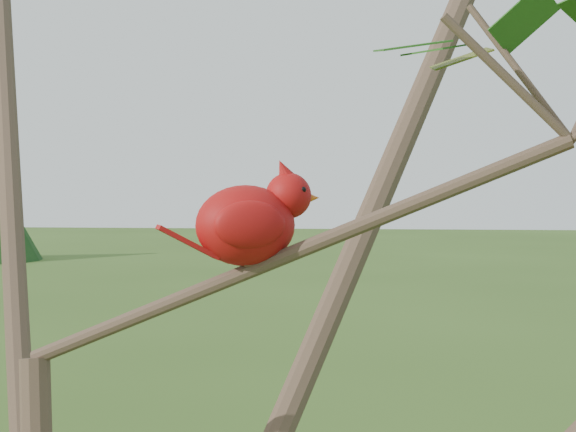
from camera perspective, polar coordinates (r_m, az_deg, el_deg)
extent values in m
ellipsoid|color=#AF100F|center=(0.98, -2.77, -0.62)|extent=(0.14, 0.12, 0.09)
sphere|color=#AF100F|center=(1.00, 0.02, 1.32)|extent=(0.07, 0.07, 0.05)
cone|color=#AF100F|center=(1.00, -0.21, 2.83)|extent=(0.05, 0.04, 0.04)
cone|color=#D85914|center=(1.00, 1.44, 1.18)|extent=(0.03, 0.03, 0.02)
ellipsoid|color=black|center=(1.00, 0.97, 1.13)|extent=(0.02, 0.03, 0.02)
cube|color=#AF100F|center=(0.97, -6.49, -1.70)|extent=(0.07, 0.05, 0.04)
ellipsoid|color=#AF100F|center=(1.02, -3.53, -0.38)|extent=(0.08, 0.05, 0.05)
ellipsoid|color=#AF100F|center=(0.95, -2.47, -0.56)|extent=(0.08, 0.05, 0.05)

